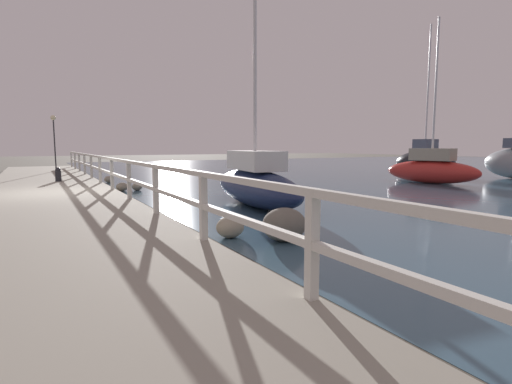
{
  "coord_description": "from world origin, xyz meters",
  "views": [
    {
      "loc": [
        -0.34,
        -13.68,
        1.65
      ],
      "look_at": [
        5.2,
        -3.68,
        0.33
      ],
      "focal_mm": 28.0,
      "sensor_mm": 36.0,
      "label": 1
    }
  ],
  "objects_px": {
    "sailboat_navy": "(255,183)",
    "mooring_bollard": "(58,174)",
    "dock_lamp": "(54,128)",
    "sailboat_red": "(432,169)",
    "sailboat_black": "(425,161)"
  },
  "relations": [
    {
      "from": "sailboat_navy",
      "to": "sailboat_red",
      "type": "bearing_deg",
      "value": 19.29
    },
    {
      "from": "sailboat_navy",
      "to": "mooring_bollard",
      "type": "bearing_deg",
      "value": 126.38
    },
    {
      "from": "sailboat_red",
      "to": "dock_lamp",
      "type": "bearing_deg",
      "value": 123.05
    },
    {
      "from": "dock_lamp",
      "to": "sailboat_red",
      "type": "bearing_deg",
      "value": -43.87
    },
    {
      "from": "mooring_bollard",
      "to": "sailboat_red",
      "type": "height_order",
      "value": "sailboat_red"
    },
    {
      "from": "mooring_bollard",
      "to": "sailboat_black",
      "type": "relative_size",
      "value": 0.07
    },
    {
      "from": "sailboat_red",
      "to": "sailboat_black",
      "type": "distance_m",
      "value": 4.93
    },
    {
      "from": "mooring_bollard",
      "to": "sailboat_navy",
      "type": "distance_m",
      "value": 9.39
    },
    {
      "from": "sailboat_black",
      "to": "mooring_bollard",
      "type": "bearing_deg",
      "value": 165.66
    },
    {
      "from": "mooring_bollard",
      "to": "dock_lamp",
      "type": "bearing_deg",
      "value": 88.15
    },
    {
      "from": "sailboat_black",
      "to": "dock_lamp",
      "type": "bearing_deg",
      "value": 144.64
    },
    {
      "from": "mooring_bollard",
      "to": "dock_lamp",
      "type": "distance_m",
      "value": 7.8
    },
    {
      "from": "sailboat_navy",
      "to": "sailboat_red",
      "type": "relative_size",
      "value": 1.04
    },
    {
      "from": "dock_lamp",
      "to": "sailboat_black",
      "type": "height_order",
      "value": "sailboat_black"
    },
    {
      "from": "sailboat_navy",
      "to": "sailboat_red",
      "type": "height_order",
      "value": "sailboat_navy"
    }
  ]
}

